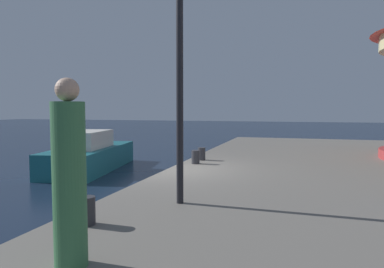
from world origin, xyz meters
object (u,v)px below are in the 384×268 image
Objects in this scene: lamp_post_mid_promenade at (180,43)px; bollard_north at (196,157)px; bollard_center at (202,154)px; motorboat_teal at (90,155)px; bollard_south at (87,211)px; person_near_carousel at (69,179)px.

bollard_north is at bearing 102.83° from lamp_post_mid_promenade.
bollard_center is at bearing 92.05° from bollard_north.
lamp_post_mid_promenade reaches higher than motorboat_teal.
bollard_north is (5.04, -2.20, 0.40)m from motorboat_teal.
lamp_post_mid_promenade is 9.93× the size of bollard_south.
motorboat_teal is at bearing 156.44° from bollard_north.
lamp_post_mid_promenade reaches higher than person_near_carousel.
person_near_carousel reaches higher than bollard_center.
bollard_south is (0.13, -6.58, 0.00)m from bollard_center.
bollard_center is 0.21× the size of person_near_carousel.
bollard_center is 6.58m from bollard_south.
person_near_carousel reaches higher than motorboat_teal.
person_near_carousel reaches higher than bollard_south.
motorboat_teal is 14.08× the size of bollard_north.
lamp_post_mid_promenade is 2.04× the size of person_near_carousel.
person_near_carousel is at bearing -84.26° from bollard_north.
motorboat_teal reaches higher than bollard_north.
bollard_south is at bearing -57.29° from motorboat_teal.
bollard_north is 1.00× the size of bollard_south.
motorboat_teal is at bearing 132.72° from lamp_post_mid_promenade.
lamp_post_mid_promenade is at bearing -78.78° from bollard_center.
motorboat_teal is 10.90m from person_near_carousel.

